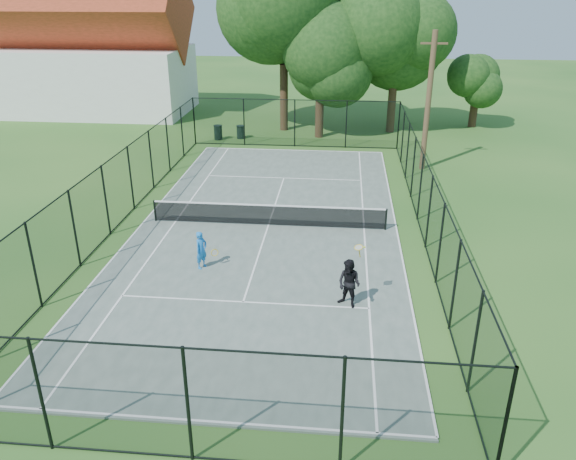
# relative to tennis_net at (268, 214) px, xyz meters

# --- Properties ---
(ground) EXTENTS (120.00, 120.00, 0.00)m
(ground) POSITION_rel_tennis_net_xyz_m (0.00, 0.00, -0.58)
(ground) COLOR #24551D
(tennis_court) EXTENTS (11.00, 24.00, 0.06)m
(tennis_court) POSITION_rel_tennis_net_xyz_m (0.00, 0.00, -0.55)
(tennis_court) COLOR #526157
(tennis_court) RESTS_ON ground
(tennis_net) EXTENTS (10.08, 0.08, 0.95)m
(tennis_net) POSITION_rel_tennis_net_xyz_m (0.00, 0.00, 0.00)
(tennis_net) COLOR black
(tennis_net) RESTS_ON tennis_court
(fence) EXTENTS (13.10, 26.10, 3.00)m
(fence) POSITION_rel_tennis_net_xyz_m (0.00, 0.00, 0.92)
(fence) COLOR black
(fence) RESTS_ON ground
(tree_near_left) EXTENTS (8.19, 8.19, 10.68)m
(tree_near_left) POSITION_rel_tennis_net_xyz_m (-1.14, 17.35, 6.00)
(tree_near_left) COLOR #332114
(tree_near_left) RESTS_ON ground
(tree_near_mid) EXTENTS (6.10, 6.10, 7.97)m
(tree_near_mid) POSITION_rel_tennis_net_xyz_m (1.44, 15.56, 4.33)
(tree_near_mid) COLOR #332114
(tree_near_mid) RESTS_ON ground
(tree_near_right) EXTENTS (6.53, 6.53, 9.02)m
(tree_near_right) POSITION_rel_tennis_net_xyz_m (6.36, 17.53, 5.15)
(tree_near_right) COLOR #332114
(tree_near_right) RESTS_ON ground
(tree_far_right) EXTENTS (3.83, 3.83, 5.06)m
(tree_far_right) POSITION_rel_tennis_net_xyz_m (12.44, 19.66, 2.55)
(tree_far_right) COLOR #332114
(tree_far_right) RESTS_ON ground
(building) EXTENTS (15.30, 8.15, 11.87)m
(building) POSITION_rel_tennis_net_xyz_m (-17.00, 22.00, 4.35)
(building) COLOR silver
(building) RESTS_ON ground
(trash_bin_left) EXTENTS (0.58, 0.58, 0.97)m
(trash_bin_left) POSITION_rel_tennis_net_xyz_m (-5.24, 14.19, -0.09)
(trash_bin_left) COLOR black
(trash_bin_left) RESTS_ON ground
(trash_bin_right) EXTENTS (0.58, 0.58, 0.87)m
(trash_bin_right) POSITION_rel_tennis_net_xyz_m (-3.80, 14.67, -0.14)
(trash_bin_right) COLOR black
(trash_bin_right) RESTS_ON ground
(utility_pole) EXTENTS (1.40, 0.30, 7.45)m
(utility_pole) POSITION_rel_tennis_net_xyz_m (7.58, 9.00, 3.21)
(utility_pole) COLOR #4C3823
(utility_pole) RESTS_ON ground
(player_blue) EXTENTS (0.86, 0.62, 1.42)m
(player_blue) POSITION_rel_tennis_net_xyz_m (-1.91, -4.12, 0.19)
(player_blue) COLOR blue
(player_blue) RESTS_ON tennis_court
(player_black) EXTENTS (1.00, 1.07, 2.02)m
(player_black) POSITION_rel_tennis_net_xyz_m (3.43, -6.30, 0.30)
(player_black) COLOR black
(player_black) RESTS_ON tennis_court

